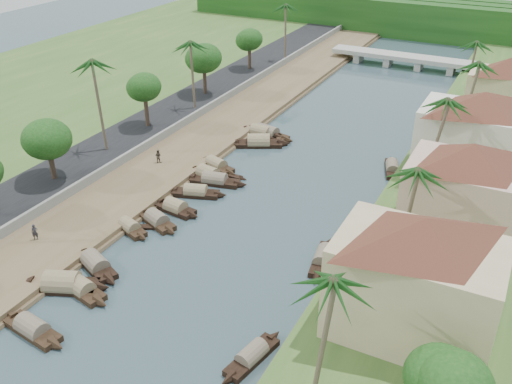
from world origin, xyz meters
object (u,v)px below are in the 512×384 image
at_px(sampan_0, 33,329).
at_px(building_near, 416,276).
at_px(sampan_1, 62,285).
at_px(person_near, 35,232).
at_px(bridge, 404,58).

bearing_deg(sampan_0, building_near, 33.24).
xyz_separation_m(building_near, sampan_0, (-26.93, -12.71, -5.97)).
xyz_separation_m(sampan_1, person_near, (-7.04, 3.91, 1.22)).
bearing_deg(person_near, sampan_0, -85.40).
xyz_separation_m(sampan_0, person_near, (-8.99, 9.29, 1.24)).
bearing_deg(bridge, sampan_0, -95.23).
distance_m(sampan_0, sampan_1, 5.72).
xyz_separation_m(sampan_0, sampan_1, (-1.96, 5.38, 0.01)).
bearing_deg(building_near, sampan_1, -165.77).
xyz_separation_m(bridge, sampan_0, (-7.94, -86.71, -1.31)).
xyz_separation_m(bridge, building_near, (18.99, -74.00, 4.66)).
height_order(building_near, sampan_0, building_near).
bearing_deg(bridge, person_near, -102.34).
bearing_deg(sampan_0, sampan_1, 117.98).
bearing_deg(sampan_0, person_near, 142.06).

